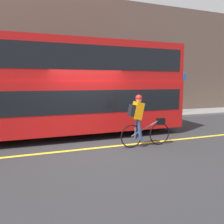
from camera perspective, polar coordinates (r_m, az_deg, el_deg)
ground_plane at (r=6.99m, az=-4.46°, el=-9.56°), size 80.00×80.00×0.00m
road_center_line at (r=7.05m, az=-4.60°, el=-9.38°), size 50.00×0.14×0.01m
sidewalk_curb at (r=12.36m, az=-11.32°, el=-1.81°), size 60.00×2.29×0.11m
building_facade at (r=13.56m, az=-12.55°, el=13.91°), size 60.00×0.30×7.15m
bus at (r=8.64m, az=-12.28°, el=6.98°), size 9.03×2.57×3.58m
cyclist_on_bike at (r=7.05m, az=7.64°, el=-1.88°), size 1.77×0.32×1.69m
street_sign_post at (r=15.10m, az=18.06°, el=5.32°), size 0.36×0.09×2.55m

